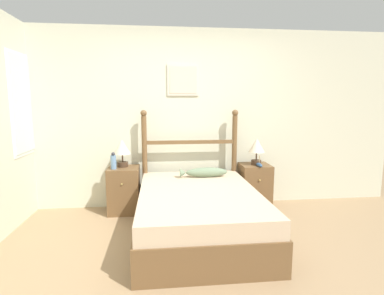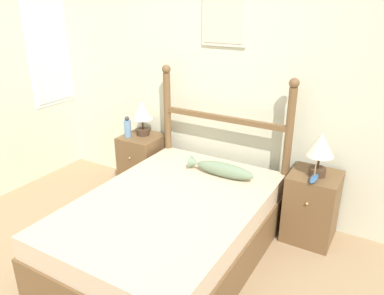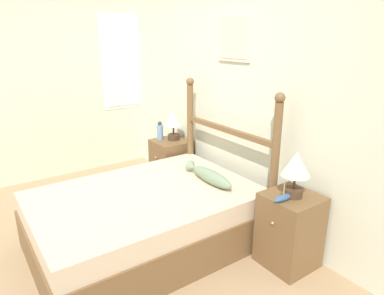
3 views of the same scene
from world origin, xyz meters
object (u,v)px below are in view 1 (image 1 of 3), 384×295
object	(u,v)px
bottle	(113,161)
table_lamp_left	(122,149)
bed	(199,213)
model_boat	(259,165)
fish_pillow	(204,172)
nightstand_right	(254,186)
nightstand_left	(124,190)
table_lamp_right	(257,147)

from	to	relation	value
bottle	table_lamp_left	bearing A→B (deg)	51.44
table_lamp_left	bed	bearing A→B (deg)	-43.54
bed	model_boat	bearing A→B (deg)	37.17
table_lamp_left	bottle	world-z (taller)	table_lamp_left
table_lamp_left	fish_pillow	bearing A→B (deg)	-14.94
nightstand_right	model_boat	size ratio (longest dim) A/B	3.12
bed	nightstand_left	distance (m)	1.26
bed	nightstand_right	size ratio (longest dim) A/B	3.08
nightstand_right	fish_pillow	world-z (taller)	fish_pillow
fish_pillow	table_lamp_right	bearing A→B (deg)	16.40
table_lamp_right	model_boat	world-z (taller)	table_lamp_right
bed	bottle	xyz separation A→B (m)	(-1.05, 0.77, 0.47)
bottle	fish_pillow	xyz separation A→B (m)	(1.20, -0.16, -0.14)
bottle	model_boat	distance (m)	1.99
bed	table_lamp_left	distance (m)	1.44
bottle	fish_pillow	bearing A→B (deg)	-7.67
bed	table_lamp_left	xyz separation A→B (m)	(-0.94, 0.90, 0.62)
nightstand_right	bottle	bearing A→B (deg)	-177.65
table_lamp_left	table_lamp_right	world-z (taller)	same
bed	bottle	world-z (taller)	bottle
table_lamp_left	model_boat	xyz separation A→B (m)	(1.89, -0.18, -0.22)
nightstand_left	nightstand_right	world-z (taller)	same
bed	model_boat	xyz separation A→B (m)	(0.94, 0.72, 0.40)
model_boat	fish_pillow	bearing A→B (deg)	-171.97
bottle	model_boat	world-z (taller)	bottle
table_lamp_left	bottle	xyz separation A→B (m)	(-0.10, -0.13, -0.15)
table_lamp_right	bottle	world-z (taller)	table_lamp_right
table_lamp_left	fish_pillow	world-z (taller)	table_lamp_left
nightstand_left	bottle	xyz separation A→B (m)	(-0.12, -0.08, 0.42)
nightstand_left	fish_pillow	distance (m)	1.14
bottle	fish_pillow	size ratio (longest dim) A/B	0.36
nightstand_left	table_lamp_left	distance (m)	0.57
model_boat	bottle	bearing A→B (deg)	178.57
bottle	nightstand_left	bearing A→B (deg)	34.81
bed	nightstand_left	bearing A→B (deg)	137.70
bottle	fish_pillow	world-z (taller)	bottle
bed	table_lamp_right	size ratio (longest dim) A/B	5.15
table_lamp_left	fish_pillow	distance (m)	1.17
bed	table_lamp_left	world-z (taller)	table_lamp_left
table_lamp_left	fish_pillow	xyz separation A→B (m)	(1.10, -0.29, -0.29)
table_lamp_left	table_lamp_right	xyz separation A→B (m)	(1.88, -0.06, 0.00)
model_boat	table_lamp_right	bearing A→B (deg)	91.84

